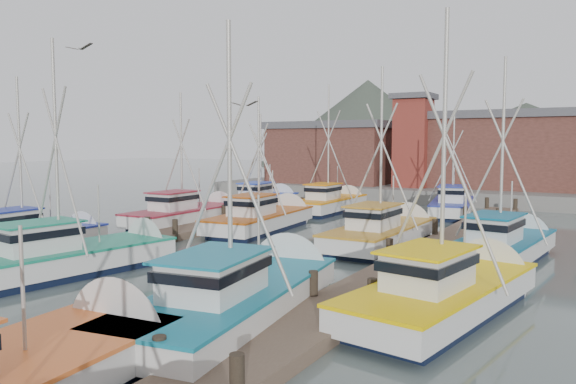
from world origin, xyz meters
The scene contains 21 objects.
ground centered at (0.00, 0.00, 0.00)m, with size 260.00×260.00×0.00m, color #51615F.
dock_left centered at (-7.00, 4.04, 0.21)m, with size 2.30×46.00×1.50m.
dock_right centered at (7.00, 4.04, 0.21)m, with size 2.30×46.00×1.50m.
quay centered at (0.00, 37.00, 0.60)m, with size 44.00×16.00×1.20m, color slate.
shed_left centered at (-11.00, 35.00, 4.34)m, with size 12.72×8.48×6.20m.
shed_center centered at (6.00, 37.00, 4.69)m, with size 14.84×9.54×6.90m.
lookout_tower centered at (-2.00, 33.00, 5.55)m, with size 3.60×3.60×8.50m.
distant_hills centered at (-12.76, 122.59, 0.00)m, with size 175.00×140.00×42.00m.
boat_4 centered at (-4.46, -2.58, 0.69)m, with size 4.26×9.77×10.08m.
boat_5 centered at (4.63, -3.93, 0.68)m, with size 4.55×10.49×9.59m.
boat_6 centered at (-9.51, -0.87, 0.68)m, with size 3.61×8.31×8.91m.
boat_7 centered at (9.93, -0.36, 0.69)m, with size 4.32×9.62×9.95m.
boat_8 centered at (-4.07, 10.88, 0.68)m, with size 3.89×9.91×8.83m.
boat_9 centered at (4.11, 9.59, 0.68)m, with size 3.96×9.56×9.85m.
boat_10 centered at (-9.50, 10.34, 0.68)m, with size 3.83×9.40×9.24m.
boat_11 centered at (10.06, 8.49, 0.69)m, with size 3.90×9.28×9.68m.
boat_12 centered at (-4.44, 20.99, 0.69)m, with size 4.09×9.03×10.36m.
boat_13 centered at (4.02, 23.77, 0.68)m, with size 4.23×9.10×8.38m.
boat_14 centered at (-9.60, 19.51, 0.68)m, with size 3.91×9.33×8.27m.
gull_near centered at (-3.67, -2.82, 8.86)m, with size 1.55×0.64×0.24m.
gull_far centered at (0.20, 2.60, 6.92)m, with size 1.54×0.66×0.24m.
Camera 1 is at (14.14, -17.58, 5.26)m, focal length 35.00 mm.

